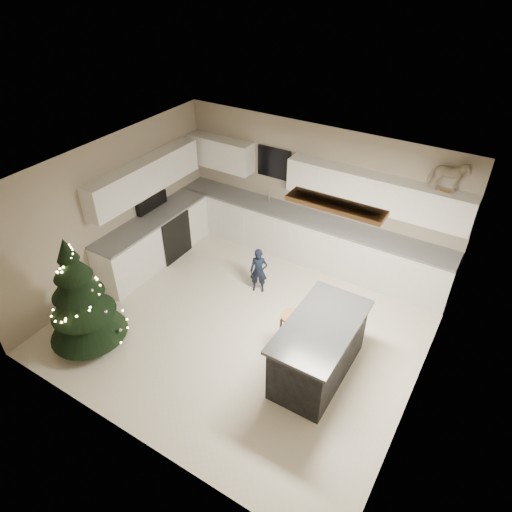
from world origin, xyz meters
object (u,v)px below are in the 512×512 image
(christmas_tree, at_px, (81,303))
(bar_stool, at_px, (292,323))
(toddler, at_px, (259,271))
(island, at_px, (319,349))
(rocking_horse, at_px, (448,176))

(christmas_tree, bearing_deg, bar_stool, 29.24)
(toddler, bearing_deg, island, -58.21)
(toddler, xyz_separation_m, rocking_horse, (2.46, 1.47, 1.84))
(island, height_order, toddler, island)
(toddler, bearing_deg, bar_stool, -62.75)
(island, relative_size, toddler, 1.98)
(christmas_tree, height_order, toddler, christmas_tree)
(bar_stool, height_order, rocking_horse, rocking_horse)
(christmas_tree, xyz_separation_m, toddler, (1.60, 2.45, -0.36))
(rocking_horse, bearing_deg, toddler, 104.56)
(island, bearing_deg, rocking_horse, 73.83)
(toddler, distance_m, rocking_horse, 3.41)
(island, relative_size, christmas_tree, 0.88)
(rocking_horse, bearing_deg, island, 147.54)
(island, distance_m, christmas_tree, 3.55)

